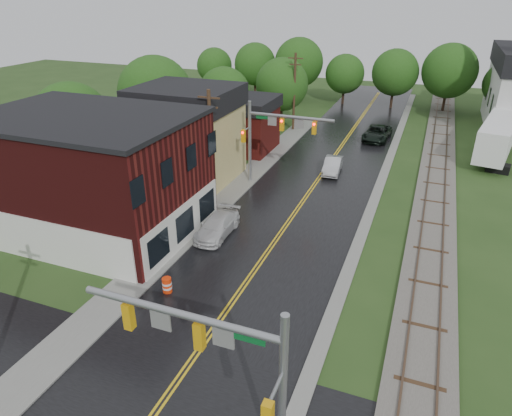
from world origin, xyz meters
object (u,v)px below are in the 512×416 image
Objects in this scene: traffic_signal_near at (221,354)px; utility_pole_b at (211,146)px; tree_left_b at (156,96)px; semi_trailer at (499,135)px; utility_pole_c at (294,91)px; suv_dark at (377,133)px; brick_building at (91,174)px; tree_left_e at (283,86)px; pickup_white at (217,226)px; traffic_signal_far at (273,130)px; tree_left_c at (225,95)px; construction_barrel at (167,285)px; sedan_silver at (333,165)px; tree_left_a at (73,124)px.

utility_pole_b is at bearing 117.19° from traffic_signal_near.
tree_left_b is 34.85m from semi_trailer.
suv_dark is (10.04, -0.38, -3.93)m from utility_pole_c.
tree_left_e is (3.64, 30.90, 0.66)m from brick_building.
traffic_signal_near is 41.98m from semi_trailer.
pickup_white is at bearing -84.20° from utility_pole_c.
traffic_signal_far is 0.96× the size of tree_left_c.
construction_barrel is at bearing -98.38° from suv_dark.
sedan_silver is at bearing -144.30° from semi_trailer.
tree_left_c is 7.82m from tree_left_e.
suv_dark is 12.08m from sedan_silver.
tree_left_b reaches higher than pickup_white.
suv_dark is (10.04, 21.62, -3.93)m from utility_pole_b.
tree_left_b is (-11.05, -12.10, 1.00)m from utility_pole_c.
construction_barrel is (14.02, -21.90, -5.25)m from tree_left_b.
tree_left_b is 9.03m from tree_left_c.
tree_left_a is at bearing -179.55° from utility_pole_b.
tree_left_a is at bearing -159.05° from sedan_silver.
tree_left_e is at bearing 50.19° from tree_left_c.
sedan_silver is (7.60, 9.80, -4.02)m from utility_pole_b.
traffic_signal_far is at bearing 56.32° from utility_pole_b.
brick_building is 1.59× the size of utility_pole_b.
suv_dark is at bearing 74.29° from pickup_white.
suv_dark reaches higher than pickup_white.
utility_pole_c is at bearing 94.99° from construction_barrel.
traffic_signal_far is 7.82× the size of construction_barrel.
pickup_white is at bearing -80.58° from tree_left_e.
utility_pole_c is 16.42m from tree_left_b.
traffic_signal_far is at bearing -136.32° from sedan_silver.
pickup_white is at bearing 91.90° from construction_barrel.
traffic_signal_far is 16.56m from tree_left_c.
tree_left_c reaches higher than traffic_signal_near.
traffic_signal_far reaches higher than suv_dark.
traffic_signal_far is 1.72× the size of sedan_silver.
construction_barrel is at bearing -57.38° from tree_left_b.
traffic_signal_near is 0.58× the size of semi_trailer.
semi_trailer is at bearing -4.67° from utility_pole_c.
pickup_white is (8.42, 2.08, -3.47)m from brick_building.
semi_trailer is at bearing 17.27° from tree_left_b.
brick_building is 10.14m from tree_left_a.
utility_pole_b is at bearing -111.41° from suv_dark.
sedan_silver is (7.60, -12.20, -4.02)m from utility_pole_c.
traffic_signal_near is at bearing -40.47° from tree_left_a.
sedan_silver is (-2.44, -11.83, -0.09)m from suv_dark.
semi_trailer is (14.47, 10.40, 1.62)m from sedan_silver.
suv_dark reaches higher than sedan_silver.
tree_left_c is 8.15× the size of construction_barrel.
brick_building is at bearing -86.86° from tree_left_c.
traffic_signal_near is 0.85× the size of tree_left_a.
brick_building is 31.12m from tree_left_e.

